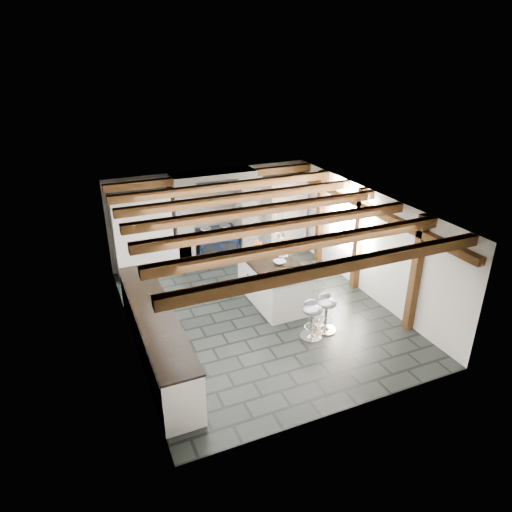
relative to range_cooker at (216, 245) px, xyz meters
name	(u,v)px	position (x,y,z in m)	size (l,w,h in m)	color
ground	(259,313)	(0.00, -2.68, -0.47)	(6.00, 6.00, 0.00)	black
room_shell	(207,245)	(-0.61, -1.26, 0.60)	(6.00, 6.03, 6.00)	white
range_cooker	(216,245)	(0.00, 0.00, 0.00)	(1.00, 0.63, 0.99)	black
kitchen_island	(273,281)	(0.47, -2.32, 0.00)	(0.98, 1.84, 1.21)	white
bar_stool_near	(326,308)	(0.91, -3.72, 0.01)	(0.42, 0.42, 0.77)	silver
bar_stool_far	(312,315)	(0.55, -3.81, 0.01)	(0.42, 0.42, 0.77)	silver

